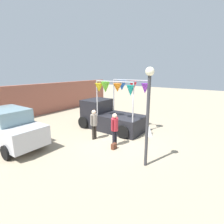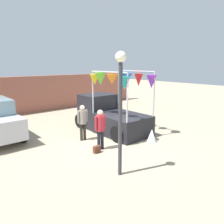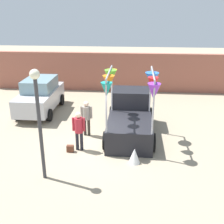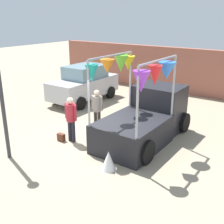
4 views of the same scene
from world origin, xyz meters
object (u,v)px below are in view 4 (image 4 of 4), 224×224
(vendor_truck, at_px, (147,114))
(person_customer, at_px, (71,115))
(person_vendor, at_px, (97,106))
(handbag, at_px, (61,137))
(folded_kite_bundle_white, at_px, (109,161))
(parked_car, at_px, (84,83))
(street_lamp, at_px, (0,82))

(vendor_truck, height_order, person_customer, vendor_truck)
(person_vendor, height_order, handbag, person_vendor)
(person_vendor, bearing_deg, vendor_truck, 13.01)
(person_customer, height_order, folded_kite_bundle_white, person_customer)
(parked_car, bearing_deg, person_customer, -54.60)
(street_lamp, bearing_deg, vendor_truck, 54.01)
(handbag, xyz_separation_m, street_lamp, (-0.48, -1.86, 2.36))
(person_vendor, height_order, street_lamp, street_lamp)
(parked_car, height_order, street_lamp, street_lamp)
(vendor_truck, xyz_separation_m, person_customer, (-2.02, -1.86, 0.09))
(handbag, height_order, folded_kite_bundle_white, folded_kite_bundle_white)
(vendor_truck, xyz_separation_m, handbag, (-2.37, -2.06, -0.78))
(person_vendor, distance_m, handbag, 1.86)
(vendor_truck, height_order, person_vendor, vendor_truck)
(handbag, bearing_deg, person_customer, 29.74)
(handbag, bearing_deg, vendor_truck, 40.98)
(person_customer, relative_size, street_lamp, 0.44)
(handbag, bearing_deg, person_vendor, 75.33)
(vendor_truck, relative_size, person_vendor, 2.50)
(vendor_truck, bearing_deg, street_lamp, -125.99)
(person_customer, bearing_deg, street_lamp, -111.88)
(vendor_truck, bearing_deg, person_vendor, -166.99)
(person_vendor, bearing_deg, parked_car, 137.59)
(parked_car, distance_m, person_vendor, 4.13)
(person_customer, bearing_deg, parked_car, 125.40)
(street_lamp, bearing_deg, folded_kite_bundle_white, 21.64)
(vendor_truck, relative_size, person_customer, 2.47)
(parked_car, relative_size, person_customer, 2.41)
(person_vendor, xyz_separation_m, folded_kite_bundle_white, (2.18, -2.25, -0.68))
(vendor_truck, bearing_deg, person_customer, -137.38)
(vendor_truck, xyz_separation_m, parked_car, (-5.00, 2.34, 0.03))
(vendor_truck, bearing_deg, folded_kite_bundle_white, -85.04)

